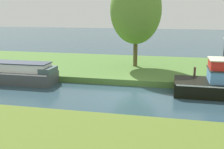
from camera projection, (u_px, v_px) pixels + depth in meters
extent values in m
plane|color=#2A434E|center=(127.00, 95.00, 15.89)|extent=(120.00, 120.00, 0.00)
cube|color=#4C7332|center=(141.00, 68.00, 22.50)|extent=(72.00, 10.00, 0.40)
cube|color=red|center=(221.00, 65.00, 15.54)|extent=(1.28, 1.54, 0.56)
cube|color=beige|center=(222.00, 59.00, 15.47)|extent=(1.38, 1.63, 0.06)
cube|color=#3F5256|center=(48.00, 70.00, 17.94)|extent=(0.76, 1.42, 0.33)
cylinder|color=brown|center=(135.00, 48.00, 21.91)|extent=(0.33, 0.33, 2.96)
ellipsoid|color=olive|center=(136.00, 10.00, 21.07)|extent=(3.92, 4.05, 5.18)
cylinder|color=#333338|center=(224.00, 60.00, 17.79)|extent=(0.10, 0.10, 2.52)
cylinder|color=#53332C|center=(195.00, 74.00, 17.48)|extent=(0.14, 0.14, 0.88)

